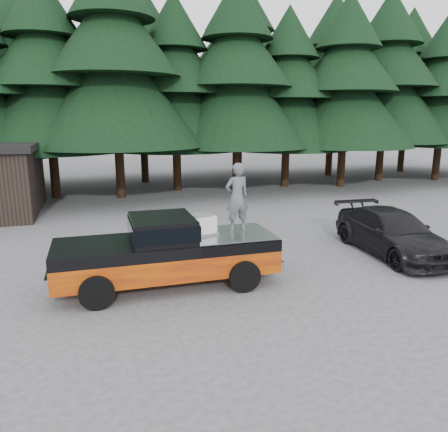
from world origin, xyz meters
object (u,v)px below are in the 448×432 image
object	(u,v)px
parked_car	(392,232)
man_on_bed	(237,197)
pickup_truck	(167,262)
air_compressor	(200,225)

from	to	relation	value
parked_car	man_on_bed	bearing A→B (deg)	-172.49
pickup_truck	parked_car	world-z (taller)	parked_car
air_compressor	parked_car	world-z (taller)	air_compressor
pickup_truck	man_on_bed	size ratio (longest dim) A/B	3.13
pickup_truck	air_compressor	bearing A→B (deg)	7.01
air_compressor	man_on_bed	xyz separation A→B (m)	(1.07, 0.07, 0.71)
pickup_truck	parked_car	size ratio (longest dim) A/B	1.21
pickup_truck	air_compressor	world-z (taller)	air_compressor
pickup_truck	man_on_bed	distance (m)	2.61
air_compressor	parked_car	bearing A→B (deg)	-11.40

